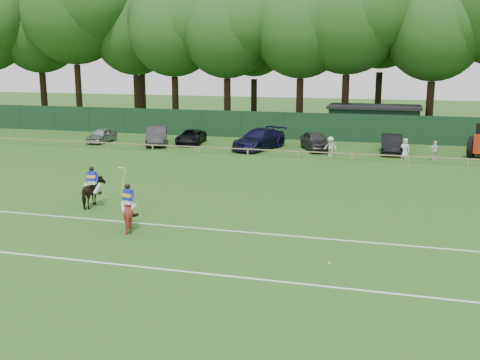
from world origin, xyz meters
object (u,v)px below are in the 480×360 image
(horse_chestnut, at_px, (129,213))
(spectator_left, at_px, (331,146))
(horse_dark, at_px, (93,193))
(estate_black, at_px, (391,144))
(utility_shed, at_px, (374,122))
(spectator_right, at_px, (405,148))
(polo_ball, at_px, (329,263))
(sedan_navy, at_px, (259,139))
(sedan_silver, at_px, (102,135))
(sedan_grey, at_px, (157,136))
(hatch_grey, at_px, (315,141))
(suv_black, at_px, (191,137))
(spectator_mid, at_px, (434,151))

(horse_chestnut, relative_size, spectator_left, 0.98)
(horse_dark, bearing_deg, estate_black, -133.40)
(horse_dark, relative_size, utility_shed, 0.21)
(horse_dark, distance_m, spectator_right, 24.12)
(polo_ball, bearing_deg, sedan_navy, 109.13)
(sedan_silver, bearing_deg, sedan_grey, 1.36)
(hatch_grey, distance_m, estate_black, 5.98)
(sedan_grey, bearing_deg, suv_black, 4.10)
(hatch_grey, relative_size, polo_ball, 49.31)
(horse_chestnut, height_order, polo_ball, horse_chestnut)
(horse_dark, xyz_separation_m, hatch_grey, (8.45, 20.55, 0.01))
(sedan_silver, bearing_deg, utility_shed, 22.43)
(spectator_right, bearing_deg, suv_black, -167.28)
(horse_chestnut, distance_m, sedan_silver, 26.61)
(suv_black, height_order, estate_black, estate_black)
(suv_black, bearing_deg, sedan_silver, -177.79)
(sedan_navy, height_order, spectator_left, sedan_navy)
(suv_black, relative_size, spectator_left, 2.95)
(sedan_grey, bearing_deg, utility_shed, 5.75)
(horse_dark, xyz_separation_m, sedan_grey, (-5.17, 19.77, 0.05))
(estate_black, bearing_deg, spectator_left, -151.60)
(horse_dark, height_order, spectator_right, spectator_right)
(hatch_grey, distance_m, spectator_mid, 9.37)
(sedan_navy, height_order, polo_ball, sedan_navy)
(suv_black, bearing_deg, sedan_navy, -17.85)
(sedan_silver, height_order, suv_black, sedan_silver)
(spectator_mid, bearing_deg, sedan_navy, 146.94)
(sedan_navy, distance_m, polo_ball, 26.27)
(sedan_navy, relative_size, hatch_grey, 1.28)
(sedan_grey, height_order, spectator_mid, sedan_grey)
(utility_shed, bearing_deg, sedan_silver, -158.11)
(horse_chestnut, xyz_separation_m, sedan_grey, (-8.65, 22.77, 0.06))
(utility_shed, bearing_deg, sedan_navy, -134.01)
(hatch_grey, distance_m, utility_shed, 9.47)
(hatch_grey, bearing_deg, spectator_left, -81.66)
(spectator_left, xyz_separation_m, polo_ball, (2.57, -22.98, -0.71))
(horse_dark, bearing_deg, sedan_silver, -70.62)
(hatch_grey, height_order, spectator_left, hatch_grey)
(sedan_grey, height_order, polo_ball, sedan_grey)
(horse_dark, relative_size, horse_chestnut, 1.20)
(spectator_right, bearing_deg, utility_shed, 125.33)
(horse_chestnut, distance_m, polo_ball, 9.26)
(horse_dark, distance_m, sedan_silver, 22.28)
(hatch_grey, relative_size, spectator_mid, 3.00)
(spectator_left, distance_m, utility_shed, 11.29)
(suv_black, xyz_separation_m, polo_ball, (15.01, -25.97, -0.57))
(sedan_navy, relative_size, spectator_mid, 3.85)
(polo_ball, bearing_deg, sedan_silver, 132.97)
(spectator_right, bearing_deg, polo_ball, -76.36)
(spectator_mid, relative_size, utility_shed, 0.18)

